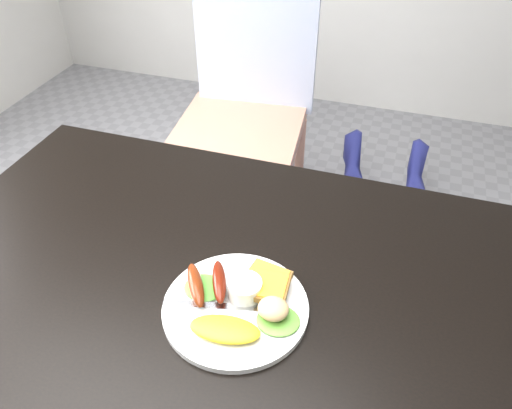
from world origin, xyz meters
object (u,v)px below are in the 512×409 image
at_px(dining_table, 205,277).
at_px(person, 425,124).
at_px(dining_chair, 239,131).
at_px(plate, 236,308).

height_order(dining_table, person, person).
relative_size(dining_chair, person, 0.30).
xyz_separation_m(dining_chair, person, (0.66, -0.37, 0.35)).
bearing_deg(dining_chair, person, -35.17).
height_order(person, plate, person).
xyz_separation_m(dining_chair, plate, (0.37, -1.07, 0.31)).
xyz_separation_m(person, plate, (-0.28, -0.70, -0.04)).
bearing_deg(plate, person, 67.92).
bearing_deg(plate, dining_chair, 109.33).
bearing_deg(dining_chair, plate, -76.44).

